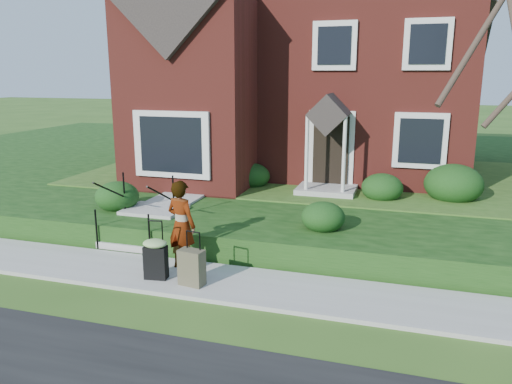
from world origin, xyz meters
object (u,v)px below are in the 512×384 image
at_px(woman, 181,225).
at_px(suitcase_olive, 192,267).
at_px(front_steps, 145,222).
at_px(suitcase_black, 156,256).

height_order(woman, suitcase_olive, woman).
distance_m(front_steps, woman, 2.26).
bearing_deg(suitcase_olive, suitcase_black, -175.96).
height_order(suitcase_black, suitcase_olive, suitcase_black).
relative_size(front_steps, woman, 1.13).
xyz_separation_m(woman, suitcase_black, (-0.26, -0.62, -0.46)).
relative_size(woman, suitcase_black, 1.59).
height_order(front_steps, suitcase_olive, front_steps).
bearing_deg(suitcase_black, suitcase_olive, -12.88).
relative_size(front_steps, suitcase_black, 1.79).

